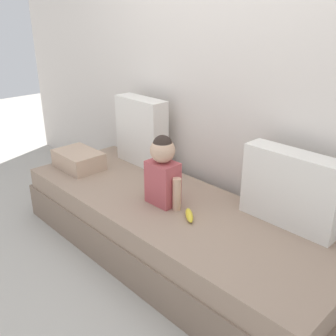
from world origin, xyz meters
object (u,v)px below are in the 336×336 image
Objects in this scene: couch at (170,230)px; throw_pillow_right at (291,189)px; throw_pillow_left at (141,131)px; toddler at (163,170)px; folded_blanket at (79,160)px; banana at (189,215)px.

throw_pillow_right is (0.69, 0.34, 0.44)m from couch.
throw_pillow_left is 1.16× the size of toddler.
toddler reaches higher than folded_blanket.
banana is (-0.45, -0.39, -0.21)m from throw_pillow_right.
banana reaches higher than couch.
couch is at bearing 44.50° from toddler.
banana is (0.92, -0.39, -0.26)m from throw_pillow_left.
throw_pillow_right reaches higher than banana.
throw_pillow_right is (1.37, 0.00, -0.05)m from throw_pillow_left.
throw_pillow_left is at bearing 150.54° from toddler.
couch is 5.22× the size of toddler.
couch is 6.24× the size of folded_blanket.
couch is 1.02m from folded_blanket.
banana is at bearing -139.22° from throw_pillow_right.
banana is 0.42× the size of folded_blanket.
banana is (0.23, -0.05, 0.24)m from couch.
couch is 4.49× the size of throw_pillow_left.
toddler is at bearing 175.31° from banana.
throw_pillow_left is at bearing 57.72° from folded_blanket.
throw_pillow_right is at bearing 40.78° from banana.
folded_blanket reaches higher than banana.
throw_pillow_left is at bearing 180.00° from throw_pillow_right.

